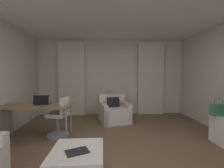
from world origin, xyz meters
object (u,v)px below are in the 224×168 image
object	(u,v)px
magazine_open	(77,152)
handbag_primary	(218,109)
coffee_table	(77,165)
laptop	(42,103)
armchair	(114,112)
desk	(37,108)
desk_chair	(60,119)

from	to	relation	value
magazine_open	handbag_primary	bearing A→B (deg)	21.75
coffee_table	laptop	bearing A→B (deg)	123.55
armchair	handbag_primary	xyz separation A→B (m)	(2.00, -1.60, 0.41)
armchair	handbag_primary	distance (m)	2.59
armchair	laptop	xyz separation A→B (m)	(-1.67, -1.08, 0.50)
handbag_primary	armchair	bearing A→B (deg)	141.41
desk	laptop	xyz separation A→B (m)	(0.11, 0.03, 0.11)
coffee_table	magazine_open	bearing A→B (deg)	-79.97
desk	magazine_open	size ratio (longest dim) A/B	4.37
armchair	desk_chair	xyz separation A→B (m)	(-1.31, -1.07, 0.12)
armchair	desk_chair	world-z (taller)	desk_chair
armchair	laptop	world-z (taller)	laptop
desk	coffee_table	world-z (taller)	desk
coffee_table	handbag_primary	distance (m)	2.89
handbag_primary	desk_chair	bearing A→B (deg)	170.97
armchair	laptop	bearing A→B (deg)	-147.04
desk_chair	desk	bearing A→B (deg)	-175.29
desk	desk_chair	bearing A→B (deg)	4.71
desk_chair	laptop	xyz separation A→B (m)	(-0.36, -0.01, 0.38)
armchair	desk	distance (m)	2.13
desk	coffee_table	size ratio (longest dim) A/B	2.01
desk_chair	magazine_open	world-z (taller)	desk_chair
desk_chair	handbag_primary	size ratio (longest dim) A/B	2.39
desk	coffee_table	xyz separation A→B (m)	(1.11, -1.48, -0.46)
armchair	coffee_table	size ratio (longest dim) A/B	1.33
armchair	coffee_table	world-z (taller)	armchair
desk	desk_chair	world-z (taller)	desk_chair
desk	laptop	size ratio (longest dim) A/B	4.59
armchair	laptop	distance (m)	2.05
armchair	coffee_table	distance (m)	2.68
armchair	magazine_open	bearing A→B (deg)	-103.93
magazine_open	armchair	bearing A→B (deg)	76.07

